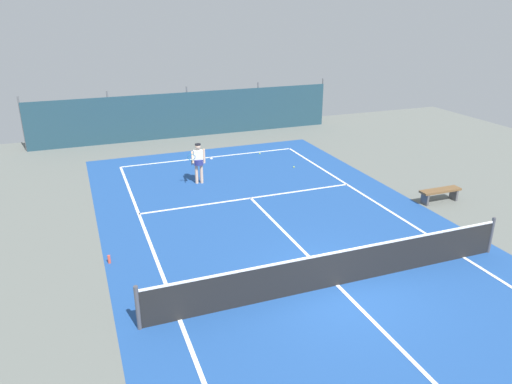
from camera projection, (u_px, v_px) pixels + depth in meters
The scene contains 10 objects.
ground_plane at pixel (337, 285), 12.47m from camera, with size 36.00×36.00×0.00m, color slate.
court_surface at pixel (337, 285), 12.47m from camera, with size 11.02×26.60×0.01m.
tennis_net at pixel (338, 268), 12.29m from camera, with size 10.12×0.10×1.10m.
back_fence at pixel (187, 123), 26.63m from camera, with size 16.30×0.98×2.70m.
tennis_player at pixel (198, 160), 19.22m from camera, with size 0.79×0.70×1.64m.
tennis_ball_near_player at pixel (294, 167), 21.41m from camera, with size 0.07×0.07×0.07m, color #CCDB33.
tennis_ball_midcourt at pixel (260, 153), 23.35m from camera, with size 0.07×0.07×0.07m, color #CCDB33.
parked_car at pixel (209, 107), 29.66m from camera, with size 2.31×4.35×1.68m.
courtside_bench at pixel (440, 192), 17.59m from camera, with size 1.60×0.40×0.49m.
water_bottle at pixel (109, 259), 13.50m from camera, with size 0.08×0.08×0.24m, color #D84C38.
Camera 1 is at (-5.79, -9.30, 6.76)m, focal length 34.04 mm.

